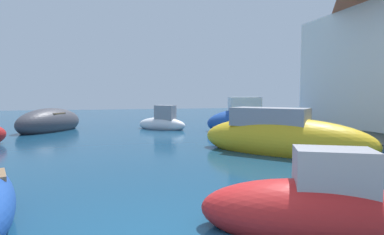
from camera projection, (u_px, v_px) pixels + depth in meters
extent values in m
ellipsoid|color=#B21E1E|center=(313.00, 215.00, 4.48)|extent=(3.44, 2.45, 1.02)
cube|color=gray|center=(334.00, 172.00, 4.38)|extent=(1.23, 1.02, 0.67)
ellipsoid|color=white|center=(162.00, 125.00, 18.09)|extent=(2.99, 2.69, 0.90)
cube|color=gray|center=(165.00, 113.00, 17.93)|extent=(1.28, 1.20, 0.88)
ellipsoid|color=gold|center=(283.00, 141.00, 10.63)|extent=(5.31, 5.51, 1.59)
cube|color=gray|center=(270.00, 117.00, 10.82)|extent=(2.61, 2.68, 0.64)
ellipsoid|color=#3F3F47|center=(50.00, 123.00, 17.22)|extent=(3.90, 4.63, 1.64)
cube|color=brown|center=(49.00, 113.00, 17.18)|extent=(1.69, 1.52, 0.08)
ellipsoid|color=#1E479E|center=(251.00, 123.00, 17.12)|extent=(5.16, 2.78, 1.64)
cube|color=white|center=(244.00, 106.00, 17.03)|extent=(1.86, 1.43, 0.94)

